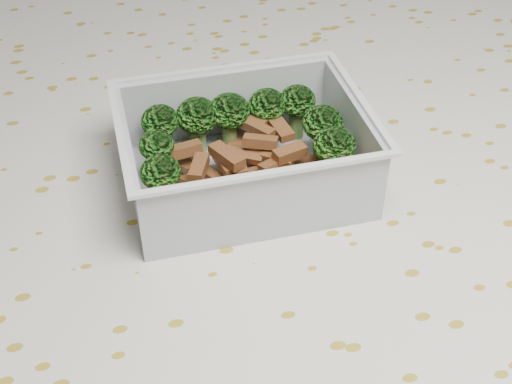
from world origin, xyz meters
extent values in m
cube|color=brown|center=(0.00, 0.00, 0.73)|extent=(1.40, 0.90, 0.04)
cube|color=silver|center=(0.00, 0.00, 0.75)|extent=(1.46, 0.96, 0.01)
cube|color=silver|center=(0.00, 0.48, 0.66)|extent=(1.46, 0.01, 0.18)
cube|color=silver|center=(0.00, 0.03, 0.76)|extent=(0.17, 0.13, 0.00)
cube|color=silver|center=(0.00, 0.10, 0.79)|extent=(0.16, 0.01, 0.05)
cube|color=silver|center=(0.00, -0.03, 0.79)|extent=(0.16, 0.01, 0.05)
cube|color=silver|center=(0.08, 0.03, 0.79)|extent=(0.01, 0.12, 0.05)
cube|color=silver|center=(-0.08, 0.04, 0.79)|extent=(0.01, 0.12, 0.05)
cube|color=silver|center=(0.00, 0.10, 0.82)|extent=(0.17, 0.01, 0.00)
cube|color=silver|center=(0.00, -0.03, 0.82)|extent=(0.17, 0.01, 0.00)
cube|color=silver|center=(0.08, 0.03, 0.82)|extent=(0.01, 0.13, 0.00)
cube|color=silver|center=(-0.08, 0.04, 0.82)|extent=(0.01, 0.13, 0.00)
cylinder|color=#608C3F|center=(-0.05, 0.08, 0.77)|extent=(0.01, 0.01, 0.02)
ellipsoid|color=#3D7823|center=(-0.05, 0.08, 0.79)|extent=(0.03, 0.03, 0.02)
cylinder|color=#608C3F|center=(-0.02, 0.08, 0.77)|extent=(0.01, 0.01, 0.02)
ellipsoid|color=#3D7823|center=(-0.02, 0.08, 0.79)|extent=(0.03, 0.03, 0.03)
cylinder|color=#608C3F|center=(0.00, 0.08, 0.77)|extent=(0.01, 0.01, 0.02)
ellipsoid|color=#3D7823|center=(0.00, 0.08, 0.79)|extent=(0.03, 0.03, 0.03)
cylinder|color=#608C3F|center=(0.03, 0.08, 0.77)|extent=(0.01, 0.01, 0.02)
ellipsoid|color=#3D7823|center=(0.03, 0.08, 0.79)|extent=(0.03, 0.03, 0.02)
cylinder|color=#608C3F|center=(0.05, 0.08, 0.77)|extent=(0.01, 0.01, 0.02)
ellipsoid|color=#3D7823|center=(0.05, 0.08, 0.79)|extent=(0.03, 0.03, 0.02)
cylinder|color=#608C3F|center=(-0.06, 0.05, 0.77)|extent=(0.01, 0.01, 0.02)
ellipsoid|color=#3D7823|center=(-0.06, 0.05, 0.79)|extent=(0.02, 0.02, 0.02)
cylinder|color=#608C3F|center=(0.06, 0.04, 0.77)|extent=(0.01, 0.01, 0.02)
ellipsoid|color=#3D7823|center=(0.06, 0.04, 0.79)|extent=(0.03, 0.03, 0.03)
cylinder|color=#608C3F|center=(-0.06, 0.02, 0.77)|extent=(0.01, 0.01, 0.02)
ellipsoid|color=#3D7823|center=(-0.06, 0.02, 0.79)|extent=(0.03, 0.03, 0.02)
cylinder|color=#608C3F|center=(0.06, 0.02, 0.77)|extent=(0.01, 0.01, 0.02)
ellipsoid|color=#3D7823|center=(0.06, 0.02, 0.79)|extent=(0.03, 0.03, 0.03)
cube|color=brown|center=(0.00, 0.07, 0.77)|extent=(0.02, 0.03, 0.01)
cube|color=brown|center=(-0.04, 0.03, 0.77)|extent=(0.02, 0.02, 0.01)
cube|color=brown|center=(0.01, 0.06, 0.77)|extent=(0.03, 0.02, 0.01)
cube|color=brown|center=(0.01, 0.07, 0.78)|extent=(0.02, 0.02, 0.01)
cube|color=brown|center=(-0.02, 0.03, 0.77)|extent=(0.02, 0.03, 0.01)
cube|color=brown|center=(-0.04, 0.06, 0.77)|extent=(0.02, 0.02, 0.01)
cube|color=brown|center=(-0.01, 0.03, 0.78)|extent=(0.02, 0.03, 0.01)
cube|color=brown|center=(0.02, 0.06, 0.78)|extent=(0.02, 0.03, 0.01)
cube|color=brown|center=(-0.04, 0.06, 0.77)|extent=(0.03, 0.02, 0.01)
cube|color=brown|center=(-0.04, 0.05, 0.78)|extent=(0.03, 0.01, 0.01)
cube|color=brown|center=(0.02, 0.03, 0.77)|extent=(0.02, 0.03, 0.01)
cube|color=brown|center=(0.02, 0.03, 0.78)|extent=(0.02, 0.02, 0.01)
cube|color=brown|center=(0.00, 0.03, 0.77)|extent=(0.02, 0.01, 0.01)
cube|color=brown|center=(0.03, 0.06, 0.78)|extent=(0.03, 0.03, 0.01)
cube|color=brown|center=(0.00, 0.04, 0.77)|extent=(0.03, 0.02, 0.01)
cube|color=brown|center=(0.02, 0.02, 0.78)|extent=(0.02, 0.02, 0.01)
cube|color=brown|center=(-0.01, 0.04, 0.78)|extent=(0.01, 0.03, 0.01)
cube|color=brown|center=(0.03, 0.03, 0.78)|extent=(0.03, 0.02, 0.01)
cube|color=brown|center=(0.04, 0.03, 0.77)|extent=(0.02, 0.02, 0.01)
cube|color=brown|center=(-0.03, 0.03, 0.78)|extent=(0.02, 0.03, 0.01)
cube|color=brown|center=(0.04, 0.04, 0.77)|extent=(0.03, 0.02, 0.01)
cube|color=brown|center=(0.03, 0.06, 0.78)|extent=(0.01, 0.03, 0.01)
cube|color=brown|center=(-0.01, 0.05, 0.77)|extent=(0.02, 0.02, 0.01)
cube|color=brown|center=(0.01, 0.05, 0.77)|extent=(0.02, 0.03, 0.01)
cube|color=brown|center=(0.00, 0.03, 0.78)|extent=(0.01, 0.03, 0.01)
cube|color=brown|center=(0.01, 0.04, 0.78)|extent=(0.03, 0.02, 0.01)
cube|color=brown|center=(0.03, 0.03, 0.77)|extent=(0.01, 0.02, 0.01)
cylinder|color=#AF5223|center=(0.00, 0.00, 0.78)|extent=(0.13, 0.02, 0.02)
sphere|color=#AF5223|center=(0.07, 0.00, 0.78)|extent=(0.02, 0.02, 0.02)
sphere|color=#AF5223|center=(-0.06, 0.00, 0.78)|extent=(0.02, 0.02, 0.02)
camera|label=1|loc=(-0.10, -0.36, 1.09)|focal=50.00mm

